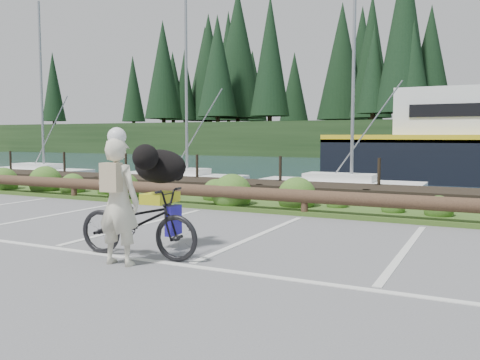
# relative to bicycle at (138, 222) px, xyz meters

# --- Properties ---
(ground) EXTENTS (72.00, 72.00, 0.00)m
(ground) POSITION_rel_bicycle_xyz_m (0.93, 0.28, -0.53)
(ground) COLOR #5E5E61
(harbor_backdrop) EXTENTS (170.00, 160.00, 30.00)m
(harbor_backdrop) POSITION_rel_bicycle_xyz_m (1.32, 78.80, -0.53)
(harbor_backdrop) COLOR #192E3E
(harbor_backdrop) RESTS_ON ground
(vegetation_strip) EXTENTS (34.00, 1.60, 0.10)m
(vegetation_strip) POSITION_rel_bicycle_xyz_m (0.93, 5.58, -0.48)
(vegetation_strip) COLOR #3D5B21
(vegetation_strip) RESTS_ON ground
(log_rail) EXTENTS (32.00, 0.30, 0.60)m
(log_rail) POSITION_rel_bicycle_xyz_m (0.93, 4.88, -0.53)
(log_rail) COLOR #443021
(log_rail) RESTS_ON ground
(bicycle) EXTENTS (2.06, 0.84, 1.06)m
(bicycle) POSITION_rel_bicycle_xyz_m (0.00, 0.00, 0.00)
(bicycle) COLOR black
(bicycle) RESTS_ON ground
(cyclist) EXTENTS (0.68, 0.47, 1.79)m
(cyclist) POSITION_rel_bicycle_xyz_m (0.03, -0.47, 0.36)
(cyclist) COLOR beige
(cyclist) RESTS_ON ground
(dog) EXTENTS (0.52, 0.97, 0.54)m
(dog) POSITION_rel_bicycle_xyz_m (-0.04, 0.65, 0.80)
(dog) COLOR black
(dog) RESTS_ON bicycle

